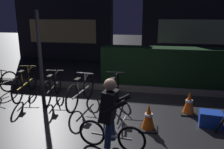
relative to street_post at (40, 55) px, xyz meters
The scene contains 14 objects.
ground_plane 2.50m from the street_post, 32.88° to the right, with size 40.00×40.00×0.00m, color black.
sidewalk_curb 2.38m from the street_post, 28.31° to the left, with size 12.00×0.24×0.12m, color #56544F.
hedge_row 4.16m from the street_post, 27.46° to the left, with size 4.80×0.70×1.19m, color black.
storefront_left 5.56m from the street_post, 105.75° to the left, with size 4.77×0.54×3.98m.
storefront_right 7.74m from the street_post, 51.48° to the left, with size 5.02×0.54×4.47m.
street_post is the anchor object (origin of this frame).
parked_bike_left_mid 0.93m from the street_post, behind, with size 0.46×1.74×0.81m.
parked_bike_center_left 0.91m from the street_post, 18.19° to the right, with size 0.46×1.59×0.74m.
parked_bike_center_right 1.50m from the street_post, 15.52° to the right, with size 0.46×1.66×0.77m.
parked_bike_right_mid 2.19m from the street_post, ahead, with size 0.46×1.74×0.80m.
traffic_cone_near 3.33m from the street_post, 23.94° to the right, with size 0.36×0.36×0.54m.
traffic_cone_far 3.93m from the street_post, ahead, with size 0.36×0.36×0.53m.
blue_crate 4.38m from the street_post, 12.18° to the right, with size 0.44×0.32×0.30m, color #193DB7.
cyclist 3.17m from the street_post, 42.08° to the right, with size 1.18×0.57×1.25m.
Camera 1 is at (1.18, -4.34, 2.25)m, focal length 37.14 mm.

